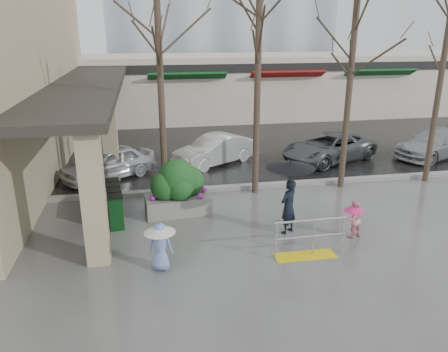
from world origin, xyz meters
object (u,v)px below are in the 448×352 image
object	(u,v)px
woman	(289,186)
child_pink	(353,217)
tree_midwest	(259,40)
tree_mideast	(353,51)
car_c	(329,147)
child_blue	(160,242)
handrail	(308,243)
tree_east	(447,35)
car_d	(436,143)
news_boxes	(115,203)
car_a	(108,163)
tree_west	(159,46)
planter	(178,188)
car_b	(215,150)

from	to	relation	value
woman	child_pink	world-z (taller)	woman
tree_midwest	tree_mideast	world-z (taller)	tree_midwest
tree_midwest	car_c	size ratio (longest dim) A/B	1.54
tree_midwest	child_blue	size ratio (longest dim) A/B	5.77
car_c	tree_midwest	bearing A→B (deg)	-76.73
car_c	tree_mideast	bearing A→B (deg)	-39.41
tree_mideast	woman	xyz separation A→B (m)	(-3.21, -3.38, -3.45)
handrail	tree_mideast	size ratio (longest dim) A/B	0.29
tree_east	car_d	distance (m)	6.11
news_boxes	car_a	world-z (taller)	car_a
handrail	news_boxes	xyz separation A→B (m)	(-4.98, 3.30, 0.15)
tree_west	woman	xyz separation A→B (m)	(3.29, -3.38, -3.67)
tree_west	child_pink	xyz separation A→B (m)	(5.00, -3.98, -4.48)
planter	tree_midwest	bearing A→B (deg)	25.51
planter	car_d	xyz separation A→B (m)	(12.13, 4.33, -0.22)
child_pink	car_d	bearing A→B (deg)	-150.63
woman	car_d	xyz separation A→B (m)	(9.17, 6.33, -0.78)
child_pink	handrail	bearing A→B (deg)	13.18
tree_east	car_a	distance (m)	13.20
news_boxes	car_d	distance (m)	14.77
news_boxes	car_d	size ratio (longest dim) A/B	0.44
tree_midwest	woman	bearing A→B (deg)	-88.44
tree_west	child_blue	distance (m)	6.46
car_d	news_boxes	bearing A→B (deg)	-93.66
child_blue	tree_mideast	bearing A→B (deg)	-129.53
car_b	car_d	size ratio (longest dim) A/B	0.88
tree_east	planter	world-z (taller)	tree_east
news_boxes	car_b	bearing A→B (deg)	46.36
tree_east	news_boxes	bearing A→B (deg)	-172.64
planter	car_c	bearing A→B (deg)	32.92
tree_midwest	car_d	world-z (taller)	tree_midwest
tree_midwest	car_d	xyz separation A→B (m)	(9.26, 2.96, -4.60)
child_blue	car_c	distance (m)	11.11
woman	car_c	bearing A→B (deg)	-157.37
woman	tree_mideast	bearing A→B (deg)	-169.05
tree_west	news_boxes	xyz separation A→B (m)	(-1.62, -1.50, -4.56)
tree_mideast	car_b	size ratio (longest dim) A/B	1.70
tree_mideast	planter	world-z (taller)	tree_mideast
child_blue	car_a	world-z (taller)	car_a
car_b	child_pink	bearing A→B (deg)	-12.15
tree_west	car_b	xyz separation A→B (m)	(2.34, 3.66, -4.45)
handrail	tree_midwest	distance (m)	6.83
woman	car_d	size ratio (longest dim) A/B	0.50
tree_mideast	child_blue	distance (m)	9.33
tree_mideast	car_c	distance (m)	5.37
news_boxes	car_c	xyz separation A→B (m)	(8.99, 4.69, 0.10)
tree_west	child_blue	xyz separation A→B (m)	(-0.38, -4.77, -4.35)
tree_midwest	car_c	world-z (taller)	tree_midwest
tree_midwest	car_d	distance (m)	10.76
tree_west	tree_mideast	bearing A→B (deg)	0.00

